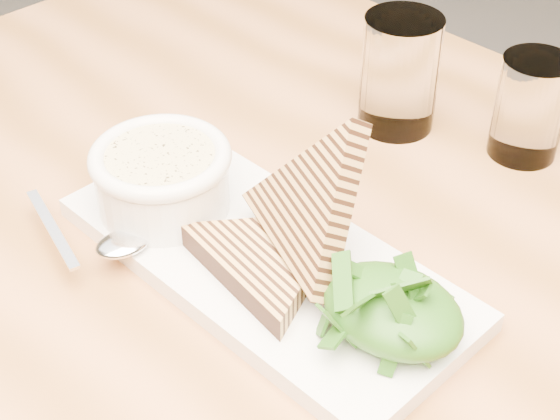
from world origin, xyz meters
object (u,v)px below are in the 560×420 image
Objects in this scene: table_top at (342,305)px; glass_near at (400,73)px; glass_far at (530,108)px; soup_bowl at (163,185)px; platter at (264,261)px.

table_top is 0.26m from glass_near.
glass_near reaches higher than table_top.
glass_near reaches higher than glass_far.
glass_near is 1.16× the size of glass_far.
glass_near reaches higher than soup_bowl.
platter is 0.26m from glass_near.
platter is (-0.06, -0.02, 0.03)m from table_top.
glass_far is (0.12, 0.04, -0.01)m from glass_near.
glass_far is (0.08, 0.29, 0.04)m from platter.
soup_bowl is (-0.17, -0.03, 0.06)m from table_top.
glass_far is at bearing 16.26° from glass_near.
platter is 3.50× the size of glass_far.
table_top is at bearing 10.41° from soup_bowl.
table_top is at bearing 20.50° from platter.
table_top is at bearing -65.97° from glass_near.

